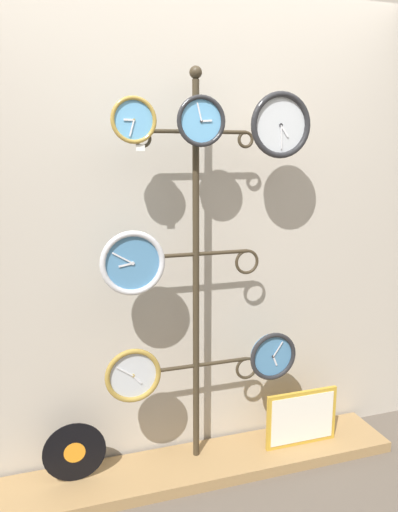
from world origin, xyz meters
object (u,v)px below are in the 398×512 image
at_px(clock_bottom_right, 273,356).
at_px(picture_frame, 302,418).
at_px(clock_top_right, 281,125).
at_px(clock_top_center, 201,121).
at_px(display_stand, 196,345).
at_px(clock_top_left, 133,120).
at_px(clock_middle_left, 133,263).
at_px(vinyl_record, 75,452).
at_px(clock_bottom_left, 133,375).

bearing_deg(clock_bottom_right, picture_frame, 3.30).
bearing_deg(clock_top_right, clock_top_center, 179.18).
xyz_separation_m(display_stand, clock_top_left, (-0.32, -0.11, 1.13)).
relative_size(display_stand, picture_frame, 4.86).
relative_size(clock_middle_left, clock_bottom_right, 1.17).
distance_m(clock_top_center, vinyl_record, 1.74).
relative_size(clock_bottom_left, vinyl_record, 0.88).
height_order(display_stand, vinyl_record, display_stand).
bearing_deg(display_stand, clock_top_left, -161.62).
relative_size(clock_top_center, clock_bottom_right, 0.89).
bearing_deg(vinyl_record, clock_top_left, -14.45).
distance_m(clock_top_left, vinyl_record, 1.64).
relative_size(clock_top_left, clock_bottom_right, 0.78).
xyz_separation_m(clock_top_right, clock_bottom_left, (-0.76, -0.02, -1.19)).
bearing_deg(clock_bottom_right, clock_top_left, -179.52).
relative_size(clock_middle_left, vinyl_record, 0.99).
xyz_separation_m(clock_middle_left, clock_bottom_right, (0.74, -0.01, -0.56)).
relative_size(display_stand, clock_middle_left, 6.73).
bearing_deg(clock_middle_left, clock_top_left, -44.44).
distance_m(clock_top_right, clock_middle_left, 0.98).
relative_size(clock_top_center, vinyl_record, 0.75).
height_order(display_stand, clock_top_left, display_stand).
height_order(clock_top_left, clock_middle_left, clock_top_left).
height_order(clock_top_center, clock_bottom_left, clock_top_center).
bearing_deg(clock_middle_left, clock_bottom_left, -124.18).
xyz_separation_m(clock_bottom_right, vinyl_record, (-1.04, 0.08, -0.41)).
bearing_deg(clock_top_left, clock_middle_left, 135.56).
bearing_deg(picture_frame, display_stand, 171.46).
height_order(clock_top_center, clock_middle_left, clock_top_center).
relative_size(clock_middle_left, picture_frame, 0.72).
bearing_deg(clock_top_right, clock_bottom_left, -178.77).
distance_m(clock_top_left, clock_bottom_right, 1.40).
bearing_deg(clock_bottom_right, vinyl_record, 175.75).
distance_m(display_stand, clock_top_right, 1.20).
height_order(clock_top_left, picture_frame, clock_top_left).
height_order(clock_top_left, clock_top_center, clock_top_center).
xyz_separation_m(clock_top_left, picture_frame, (0.92, 0.02, -1.61)).
distance_m(clock_top_right, picture_frame, 1.61).
relative_size(clock_top_center, clock_bottom_left, 0.86).
height_order(clock_top_left, clock_bottom_left, clock_top_left).
bearing_deg(clock_top_left, picture_frame, 1.09).
bearing_deg(clock_middle_left, vinyl_record, 167.85).
bearing_deg(picture_frame, clock_top_center, -179.63).
bearing_deg(vinyl_record, clock_top_center, -6.21).
bearing_deg(display_stand, clock_top_center, -93.08).
height_order(clock_top_center, clock_top_right, clock_top_right).
bearing_deg(clock_top_right, display_stand, 166.10).
xyz_separation_m(vinyl_record, picture_frame, (1.24, -0.07, 0.00)).
distance_m(clock_bottom_left, clock_bottom_right, 0.76).
xyz_separation_m(clock_bottom_right, picture_frame, (0.20, 0.01, -0.40)).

